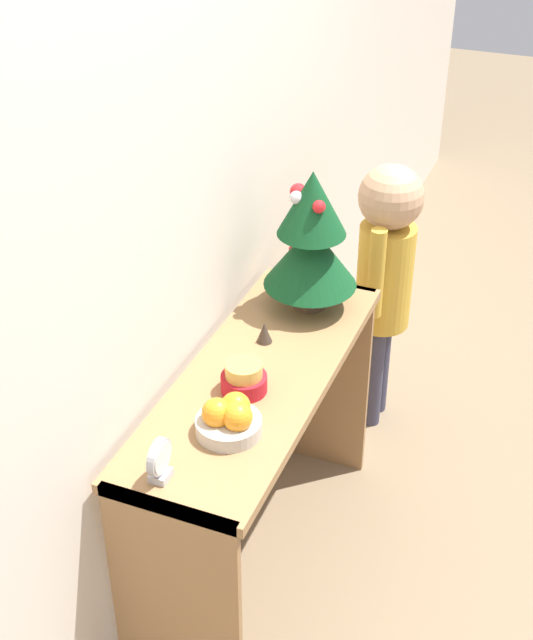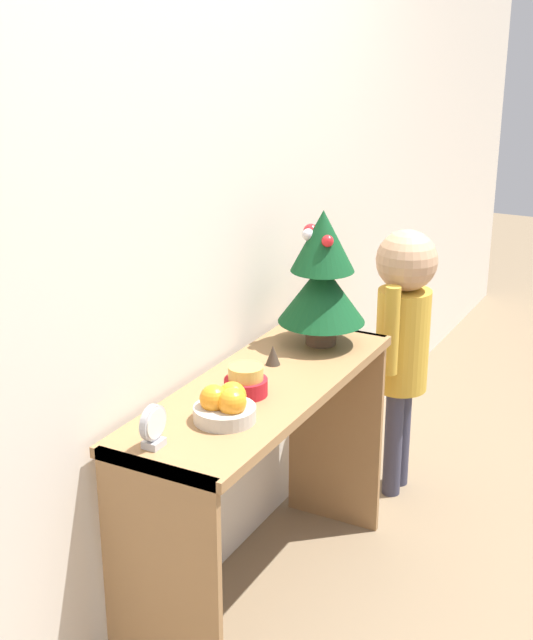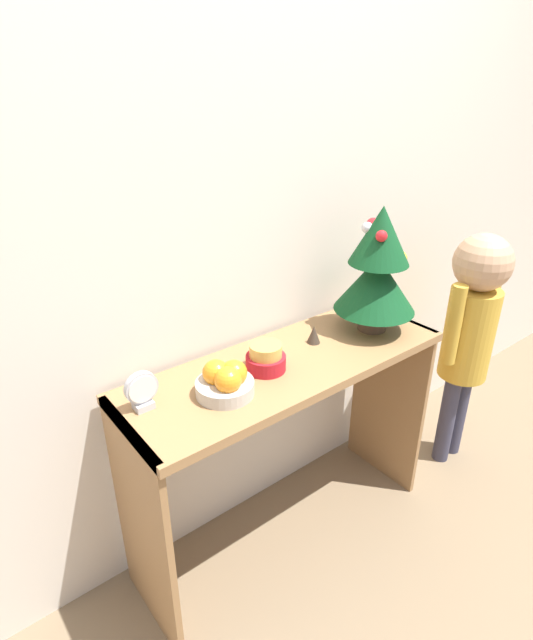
% 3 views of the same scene
% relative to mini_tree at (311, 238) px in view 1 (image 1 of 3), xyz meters
% --- Properties ---
extents(ground_plane, '(12.00, 12.00, 0.00)m').
position_rel_mini_tree_xyz_m(ground_plane, '(-0.38, -0.18, -0.98)').
color(ground_plane, '#7A664C').
extents(back_wall, '(7.00, 0.05, 2.50)m').
position_rel_mini_tree_xyz_m(back_wall, '(-0.38, 0.25, 0.27)').
color(back_wall, beige).
rests_on(back_wall, ground_plane).
extents(console_table, '(1.11, 0.38, 0.75)m').
position_rel_mini_tree_xyz_m(console_table, '(-0.38, 0.01, -0.41)').
color(console_table, olive).
rests_on(console_table, ground_plane).
extents(mini_tree, '(0.28, 0.28, 0.44)m').
position_rel_mini_tree_xyz_m(mini_tree, '(0.00, 0.00, 0.00)').
color(mini_tree, '#4C3828').
rests_on(mini_tree, console_table).
extents(fruit_bowl, '(0.17, 0.17, 0.10)m').
position_rel_mini_tree_xyz_m(fruit_bowl, '(-0.64, -0.02, -0.19)').
color(fruit_bowl, '#B7B2A8').
rests_on(fruit_bowl, console_table).
extents(singing_bowl, '(0.12, 0.12, 0.09)m').
position_rel_mini_tree_xyz_m(singing_bowl, '(-0.47, 0.02, -0.19)').
color(singing_bowl, '#AD1923').
rests_on(singing_bowl, console_table).
extents(desk_clock, '(0.09, 0.04, 0.11)m').
position_rel_mini_tree_xyz_m(desk_clock, '(-0.86, 0.06, -0.18)').
color(desk_clock, '#B2B2B7').
rests_on(desk_clock, console_table).
extents(figurine, '(0.05, 0.05, 0.06)m').
position_rel_mini_tree_xyz_m(figurine, '(-0.24, 0.05, -0.20)').
color(figurine, '#382D23').
rests_on(figurine, console_table).
extents(child_figure, '(0.31, 0.22, 1.04)m').
position_rel_mini_tree_xyz_m(child_figure, '(0.48, -0.12, -0.30)').
color(child_figure, '#38384C').
rests_on(child_figure, ground_plane).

